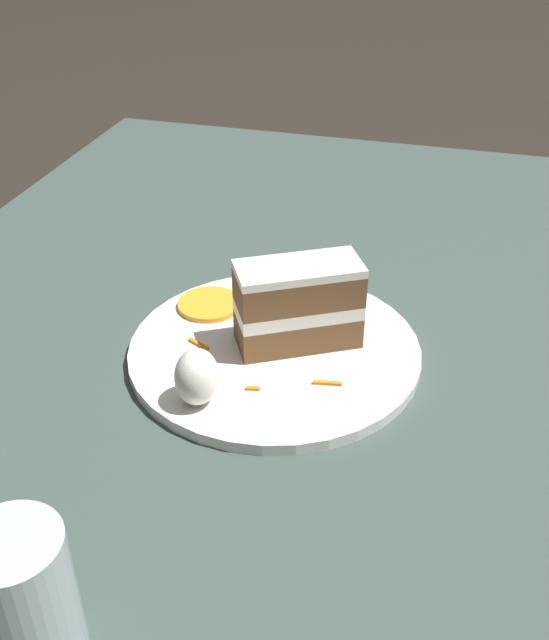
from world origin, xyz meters
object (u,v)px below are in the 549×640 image
at_px(plate, 274,351).
at_px(orange_garnish, 209,304).
at_px(cake_slice, 298,304).
at_px(drinking_glass, 26,606).
at_px(cream_dollop, 197,377).

relative_size(plate, orange_garnish, 4.29).
bearing_deg(cake_slice, plate, 94.22).
xyz_separation_m(cake_slice, drinking_glass, (-0.37, 0.08, -0.01)).
bearing_deg(cream_dollop, cake_slice, -29.06).
relative_size(orange_garnish, drinking_glass, 0.66).
height_order(cream_dollop, drinking_glass, drinking_glass).
bearing_deg(orange_garnish, cream_dollop, -163.98).
distance_m(plate, orange_garnish, 0.10).
xyz_separation_m(plate, drinking_glass, (-0.36, 0.06, 0.04)).
height_order(plate, cream_dollop, cream_dollop).
bearing_deg(orange_garnish, cake_slice, -109.71).
bearing_deg(cream_dollop, drinking_glass, 175.75).
distance_m(plate, cream_dollop, 0.12).
height_order(orange_garnish, drinking_glass, drinking_glass).
height_order(plate, orange_garnish, orange_garnish).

